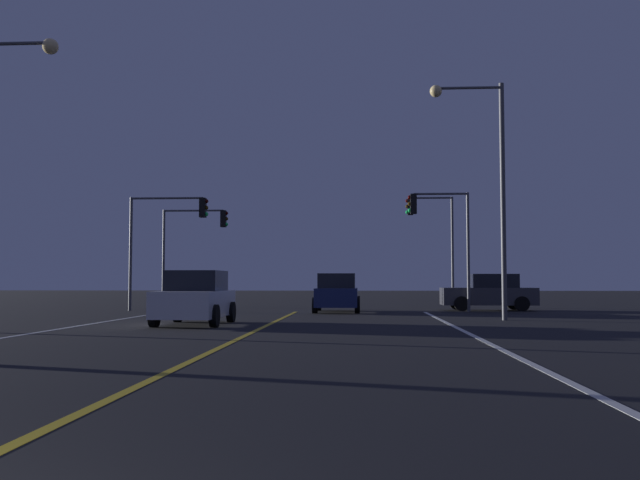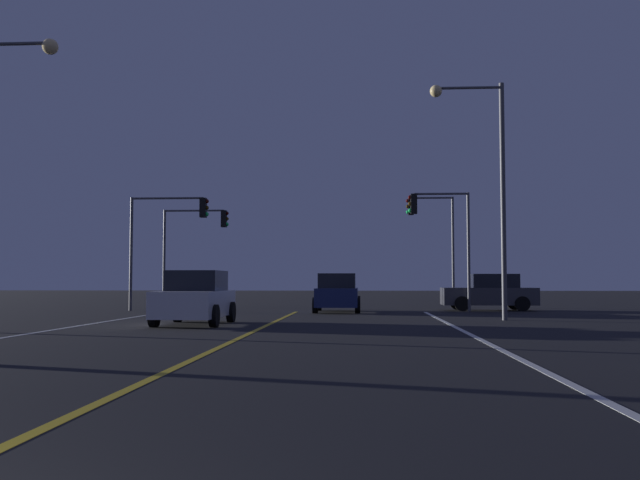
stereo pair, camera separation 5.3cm
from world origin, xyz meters
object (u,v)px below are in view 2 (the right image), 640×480
object	(u,v)px
traffic_light_far_left	(196,234)
street_lamp_right_near	(640,29)
traffic_light_near_right	(440,223)
traffic_light_far_right	(432,226)
street_lamp_right_far	(486,169)
car_ahead_far	(337,293)
traffic_light_near_left	(169,225)
car_oncoming	(195,298)
car_crossing_side	(490,293)

from	to	relation	value
traffic_light_far_left	street_lamp_right_near	size ratio (longest dim) A/B	0.60
traffic_light_near_right	traffic_light_far_right	world-z (taller)	traffic_light_far_right
traffic_light_far_left	street_lamp_right_far	distance (m)	18.30
traffic_light_far_left	street_lamp_right_far	xyz separation A→B (m)	(13.33, -12.46, 1.43)
car_ahead_far	traffic_light_near_left	world-z (taller)	traffic_light_near_left
car_ahead_far	traffic_light_near_right	size ratio (longest dim) A/B	0.80
car_oncoming	traffic_light_far_left	size ratio (longest dim) A/B	0.82
traffic_light_near_left	street_lamp_right_near	bearing A→B (deg)	-56.98
car_ahead_far	traffic_light_far_right	world-z (taller)	traffic_light_far_right
car_crossing_side	car_oncoming	size ratio (longest dim) A/B	1.00
car_oncoming	car_crossing_side	bearing A→B (deg)	135.55
car_crossing_side	traffic_light_far_left	world-z (taller)	traffic_light_far_left
car_crossing_side	traffic_light_near_left	distance (m)	15.22
traffic_light_near_right	car_oncoming	bearing A→B (deg)	48.81
car_ahead_far	traffic_light_far_left	world-z (taller)	traffic_light_far_left
car_oncoming	traffic_light_near_right	xyz separation A→B (m)	(8.75, 10.00, 3.14)
traffic_light_near_right	street_lamp_right_near	xyz separation A→B (m)	(1.04, -20.65, 1.48)
car_crossing_side	car_ahead_far	bearing A→B (deg)	16.53
traffic_light_far_left	street_lamp_right_near	distance (m)	29.45
street_lamp_right_far	traffic_light_near_right	bearing A→B (deg)	-82.71
car_ahead_far	street_lamp_right_near	size ratio (longest dim) A/B	0.49
traffic_light_near_left	street_lamp_right_near	size ratio (longest dim) A/B	0.60
car_ahead_far	traffic_light_near_right	world-z (taller)	traffic_light_near_right
traffic_light_near_left	traffic_light_far_right	xyz separation A→B (m)	(12.55, 5.50, 0.33)
street_lamp_right_near	street_lamp_right_far	bearing A→B (deg)	-89.39
car_oncoming	traffic_light_near_left	world-z (taller)	traffic_light_near_left
car_crossing_side	traffic_light_near_right	distance (m)	4.23
car_oncoming	traffic_light_near_left	size ratio (longest dim) A/B	0.82
traffic_light_near_left	street_lamp_right_far	distance (m)	15.05
car_crossing_side	traffic_light_far_left	bearing A→B (deg)	-15.36
traffic_light_near_right	car_ahead_far	bearing A→B (deg)	8.39
car_ahead_far	street_lamp_right_near	distance (m)	21.26
traffic_light_near_left	traffic_light_far_right	bearing A→B (deg)	23.67
car_crossing_side	traffic_light_far_right	bearing A→B (deg)	-60.85
street_lamp_right_near	street_lamp_right_far	world-z (taller)	street_lamp_right_near
traffic_light_near_left	traffic_light_far_left	bearing A→B (deg)	90.57
car_crossing_side	traffic_light_near_right	size ratio (longest dim) A/B	0.80
car_ahead_far	street_lamp_right_near	world-z (taller)	street_lamp_right_near
traffic_light_near_left	street_lamp_right_near	xyz separation A→B (m)	(13.42, -20.65, 1.51)
car_ahead_far	traffic_light_near_right	distance (m)	5.61
street_lamp_right_near	traffic_light_far_right	bearing A→B (deg)	-88.09
car_crossing_side	street_lamp_right_near	distance (m)	22.58
traffic_light_near_right	traffic_light_near_left	world-z (taller)	traffic_light_near_right
car_oncoming	traffic_light_far_right	distance (m)	18.21
traffic_light_near_right	traffic_light_near_left	size ratio (longest dim) A/B	1.02
car_crossing_side	car_ahead_far	xyz separation A→B (m)	(-7.04, -2.09, 0.00)
traffic_light_near_left	traffic_light_far_left	size ratio (longest dim) A/B	1.01
car_oncoming	street_lamp_right_near	distance (m)	15.18
traffic_light_near_right	traffic_light_far_right	size ratio (longest dim) A/B	0.92
car_ahead_far	street_lamp_right_far	size ratio (longest dim) A/B	0.51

